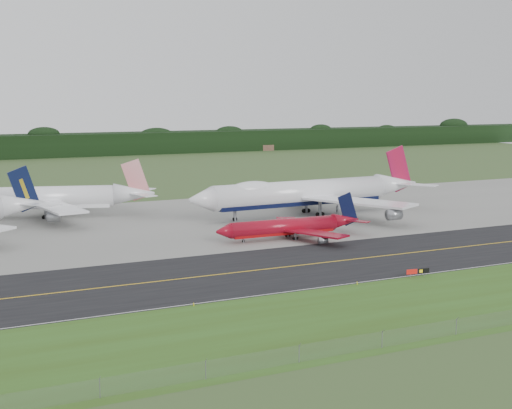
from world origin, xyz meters
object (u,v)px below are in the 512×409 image
Objects in this scene: jet_red_737 at (291,227)px; taxiway_sign at (418,271)px; jet_star_tail at (46,198)px; jet_ba_747 at (308,193)px.

jet_red_737 reaches higher than taxiway_sign.
taxiway_sign is (3.72, -40.74, -1.63)m from jet_red_737.
jet_red_737 is 0.63× the size of jet_star_tail.
jet_star_tail is (-64.73, 26.81, -1.02)m from jet_ba_747.
taxiway_sign is at bearing -62.42° from jet_star_tail.
taxiway_sign is (49.16, -94.11, -4.03)m from jet_star_tail.
jet_ba_747 is 1.98× the size of jet_red_737.
jet_ba_747 is 33.01m from jet_red_737.
jet_ba_747 is 70.07m from jet_star_tail.
jet_red_737 is 8.03× the size of taxiway_sign.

